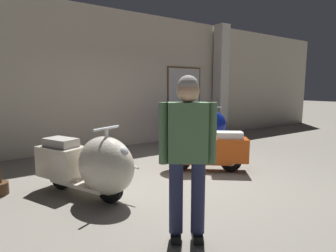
{
  "coord_description": "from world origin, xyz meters",
  "views": [
    {
      "loc": [
        -2.79,
        -3.51,
        1.57
      ],
      "look_at": [
        0.2,
        0.97,
        0.81
      ],
      "focal_mm": 28.99,
      "sensor_mm": 36.0,
      "label": 1
    }
  ],
  "objects": [
    {
      "name": "scooter_0",
      "position": [
        -1.62,
        0.2,
        0.48
      ],
      "size": [
        1.18,
        1.76,
        1.05
      ],
      "rotation": [
        0.0,
        0.0,
        -1.12
      ],
      "color": "black",
      "rests_on": "ground"
    },
    {
      "name": "ground_plane",
      "position": [
        0.0,
        0.0,
        0.0
      ],
      "size": [
        60.0,
        60.0,
        0.0
      ],
      "primitive_type": "plane",
      "color": "slate"
    },
    {
      "name": "showroom_back_wall",
      "position": [
        0.14,
        3.29,
        1.78
      ],
      "size": [
        18.0,
        0.63,
        3.56
      ],
      "color": "#BCB29E",
      "rests_on": "ground"
    },
    {
      "name": "scooter_2",
      "position": [
        1.9,
        1.72,
        0.49
      ],
      "size": [
        1.83,
        0.76,
        1.08
      ],
      "rotation": [
        0.0,
        0.0,
        0.15
      ],
      "color": "black",
      "rests_on": "ground"
    },
    {
      "name": "scooter_1",
      "position": [
        0.46,
        0.36,
        0.45
      ],
      "size": [
        1.55,
        1.36,
        0.98
      ],
      "rotation": [
        0.0,
        0.0,
        2.47
      ],
      "color": "black",
      "rests_on": "ground"
    },
    {
      "name": "visitor_0",
      "position": [
        -1.16,
        -1.42,
        0.98
      ],
      "size": [
        0.49,
        0.41,
        1.69
      ],
      "rotation": [
        0.0,
        0.0,
        0.98
      ],
      "color": "black",
      "rests_on": "ground"
    }
  ]
}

